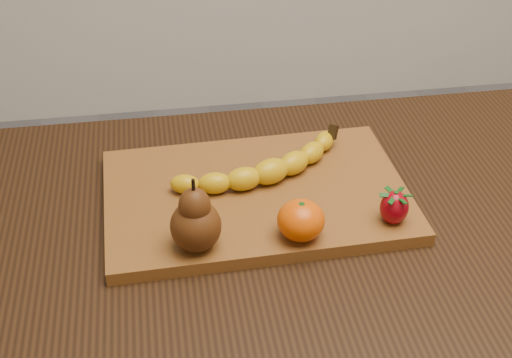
{
  "coord_description": "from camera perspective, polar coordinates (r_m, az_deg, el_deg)",
  "views": [
    {
      "loc": [
        -0.21,
        -0.79,
        1.4
      ],
      "look_at": [
        -0.07,
        0.07,
        0.8
      ],
      "focal_mm": 50.0,
      "sensor_mm": 36.0,
      "label": 1
    }
  ],
  "objects": [
    {
      "name": "mandarin",
      "position": [
        0.97,
        3.62,
        -3.31
      ],
      "size": [
        0.07,
        0.07,
        0.06
      ],
      "primitive_type": "ellipsoid",
      "rotation": [
        0.0,
        0.0,
        0.09
      ],
      "color": "#E24E02",
      "rests_on": "cutting_board"
    },
    {
      "name": "cutting_board",
      "position": [
        1.07,
        0.0,
        -1.31
      ],
      "size": [
        0.46,
        0.31,
        0.02
      ],
      "primitive_type": "cube",
      "rotation": [
        0.0,
        0.0,
        0.03
      ],
      "color": "brown",
      "rests_on": "table"
    },
    {
      "name": "pear",
      "position": [
        0.94,
        -4.9,
        -2.84
      ],
      "size": [
        0.09,
        0.09,
        0.11
      ],
      "primitive_type": null,
      "rotation": [
        0.0,
        0.0,
        -0.39
      ],
      "color": "#4F270C",
      "rests_on": "cutting_board"
    },
    {
      "name": "strawberry",
      "position": [
        1.01,
        11.01,
        -2.16
      ],
      "size": [
        0.05,
        0.05,
        0.05
      ],
      "primitive_type": null,
      "rotation": [
        0.0,
        0.0,
        -0.19
      ],
      "color": "#92030F",
      "rests_on": "cutting_board"
    },
    {
      "name": "table",
      "position": [
        1.1,
        4.16,
        -7.57
      ],
      "size": [
        1.0,
        0.7,
        0.76
      ],
      "color": "black",
      "rests_on": "ground"
    },
    {
      "name": "banana",
      "position": [
        1.08,
        1.17,
        0.61
      ],
      "size": [
        0.26,
        0.15,
        0.04
      ],
      "primitive_type": null,
      "rotation": [
        0.0,
        0.0,
        0.35
      ],
      "color": "#DBAC0A",
      "rests_on": "cutting_board"
    }
  ]
}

